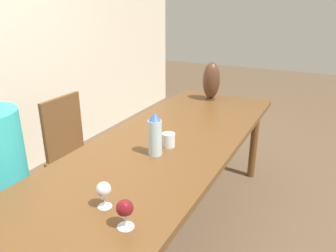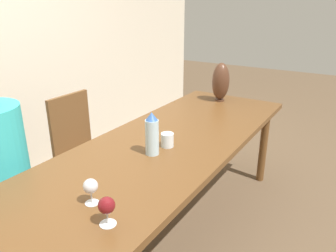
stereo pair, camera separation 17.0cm
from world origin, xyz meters
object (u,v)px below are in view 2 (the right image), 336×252
(wine_glass_0, at_px, (107,206))
(water_bottle, at_px, (152,134))
(wine_glass_2, at_px, (91,187))
(water_tumbler, at_px, (167,140))
(vase, at_px, (221,82))
(chair_far, at_px, (84,149))

(wine_glass_0, bearing_deg, water_bottle, 19.02)
(water_bottle, distance_m, wine_glass_2, 0.57)
(water_tumbler, distance_m, wine_glass_2, 0.71)
(water_bottle, bearing_deg, vase, 5.04)
(water_tumbler, relative_size, vase, 0.25)
(wine_glass_0, relative_size, chair_far, 0.14)
(vase, xyz_separation_m, wine_glass_0, (-1.90, -0.33, -0.09))
(water_tumbler, height_order, vase, vase)
(wine_glass_2, bearing_deg, chair_far, 48.41)
(water_tumbler, distance_m, wine_glass_0, 0.81)
(water_bottle, height_order, water_tumbler, water_bottle)
(water_tumbler, distance_m, chair_far, 0.91)
(water_bottle, xyz_separation_m, wine_glass_0, (-0.65, -0.22, -0.04))
(water_bottle, xyz_separation_m, wine_glass_2, (-0.57, -0.06, -0.04))
(water_tumbler, height_order, chair_far, chair_far)
(wine_glass_0, height_order, chair_far, chair_far)
(chair_far, bearing_deg, wine_glass_0, -129.43)
(water_tumbler, xyz_separation_m, chair_far, (0.08, 0.85, -0.30))
(water_tumbler, relative_size, wine_glass_2, 0.71)
(water_bottle, distance_m, water_tumbler, 0.16)
(vase, bearing_deg, water_tumbler, -173.38)
(water_tumbler, height_order, wine_glass_2, wine_glass_2)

